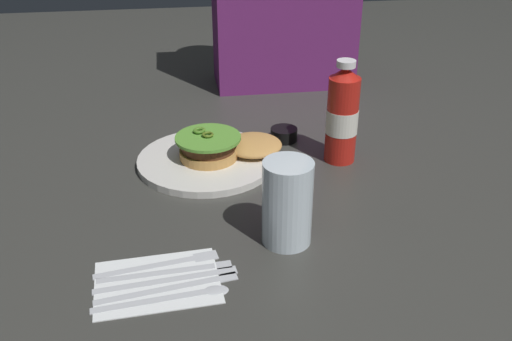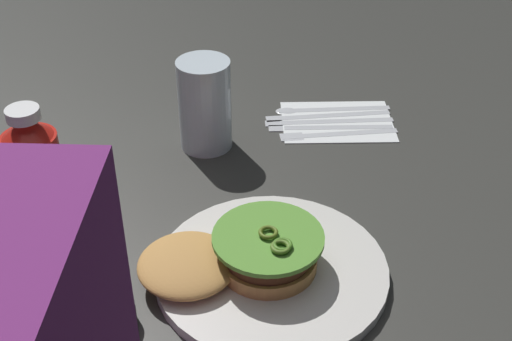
{
  "view_description": "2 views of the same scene",
  "coord_description": "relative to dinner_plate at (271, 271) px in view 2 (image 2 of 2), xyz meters",
  "views": [
    {
      "loc": [
        -0.21,
        -0.92,
        0.53
      ],
      "look_at": [
        -0.08,
        -0.04,
        0.04
      ],
      "focal_mm": 40.14,
      "sensor_mm": 36.0,
      "label": 1
    },
    {
      "loc": [
        -0.16,
        0.68,
        0.56
      ],
      "look_at": [
        -0.13,
        -0.04,
        0.06
      ],
      "focal_mm": 47.96,
      "sensor_mm": 36.0,
      "label": 2
    }
  ],
  "objects": [
    {
      "name": "table_knife",
      "position": [
        -0.07,
        -0.35,
        -0.0
      ],
      "size": [
        0.21,
        0.04,
        0.0
      ],
      "color": "silver",
      "rests_on": "napkin"
    },
    {
      "name": "butter_knife",
      "position": [
        -0.07,
        -0.34,
        -0.0
      ],
      "size": [
        0.2,
        0.03,
        0.0
      ],
      "color": "silver",
      "rests_on": "napkin"
    },
    {
      "name": "spoon_utensil",
      "position": [
        -0.07,
        -0.39,
        -0.0
      ],
      "size": [
        0.19,
        0.04,
        0.0
      ],
      "color": "silver",
      "rests_on": "napkin"
    },
    {
      "name": "condiment_cup",
      "position": [
        0.17,
        0.08,
        0.01
      ],
      "size": [
        0.06,
        0.06,
        0.03
      ],
      "primitive_type": "cylinder",
      "color": "black",
      "rests_on": "ground_plane"
    },
    {
      "name": "napkin",
      "position": [
        -0.1,
        -0.36,
        -0.01
      ],
      "size": [
        0.18,
        0.14,
        0.0
      ],
      "primitive_type": "cube",
      "rotation": [
        0.0,
        0.0,
        0.06
      ],
      "color": "white",
      "rests_on": "ground_plane"
    },
    {
      "name": "dinner_plate",
      "position": [
        0.0,
        0.0,
        0.0
      ],
      "size": [
        0.27,
        0.27,
        0.01
      ],
      "primitive_type": "cylinder",
      "color": "silver",
      "rests_on": "ground_plane"
    },
    {
      "name": "ground_plane",
      "position": [
        0.16,
        -0.09,
        -0.01
      ],
      "size": [
        3.0,
        3.0,
        0.0
      ],
      "primitive_type": "plane",
      "color": "#373733"
    },
    {
      "name": "water_glass",
      "position": [
        0.1,
        -0.28,
        0.06
      ],
      "size": [
        0.08,
        0.08,
        0.14
      ],
      "primitive_type": "cylinder",
      "color": "silver",
      "rests_on": "ground_plane"
    },
    {
      "name": "ketchup_bottle",
      "position": [
        0.27,
        -0.02,
        0.09
      ],
      "size": [
        0.06,
        0.06,
        0.21
      ],
      "color": "red",
      "rests_on": "ground_plane"
    },
    {
      "name": "burger_sandwich",
      "position": [
        0.04,
        0.0,
        0.03
      ],
      "size": [
        0.21,
        0.14,
        0.05
      ],
      "color": "#C78D49",
      "rests_on": "dinner_plate"
    },
    {
      "name": "steak_knife",
      "position": [
        -0.07,
        -0.37,
        -0.0
      ],
      "size": [
        0.2,
        0.05,
        0.0
      ],
      "color": "silver",
      "rests_on": "napkin"
    },
    {
      "name": "fork_utensil",
      "position": [
        -0.08,
        -0.32,
        -0.0
      ],
      "size": [
        0.19,
        0.05,
        0.0
      ],
      "color": "silver",
      "rests_on": "napkin"
    }
  ]
}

